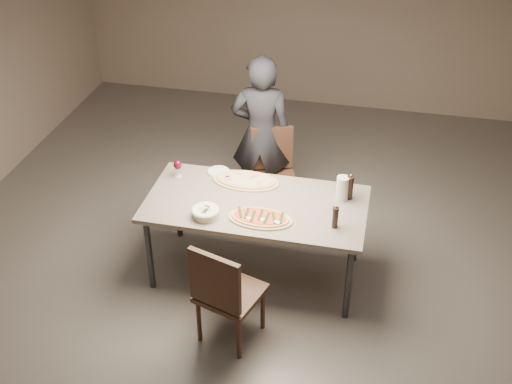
% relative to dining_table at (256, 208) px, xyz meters
% --- Properties ---
extents(room, '(7.00, 7.00, 7.00)m').
position_rel_dining_table_xyz_m(room, '(0.00, 0.00, 0.71)').
color(room, '#59534D').
rests_on(room, ground).
extents(dining_table, '(1.80, 0.90, 0.75)m').
position_rel_dining_table_xyz_m(dining_table, '(0.00, 0.00, 0.00)').
color(dining_table, slate).
rests_on(dining_table, ground).
extents(zucchini_pizza, '(0.51, 0.28, 0.05)m').
position_rel_dining_table_xyz_m(zucchini_pizza, '(0.09, -0.23, 0.07)').
color(zucchini_pizza, tan).
rests_on(zucchini_pizza, dining_table).
extents(ham_pizza, '(0.57, 0.32, 0.04)m').
position_rel_dining_table_xyz_m(ham_pizza, '(-0.15, 0.28, 0.07)').
color(ham_pizza, tan).
rests_on(ham_pizza, dining_table).
extents(bread_basket, '(0.22, 0.22, 0.08)m').
position_rel_dining_table_xyz_m(bread_basket, '(-0.34, -0.28, 0.10)').
color(bread_basket, '#F2E6C4').
rests_on(bread_basket, dining_table).
extents(oil_dish, '(0.12, 0.12, 0.01)m').
position_rel_dining_table_xyz_m(oil_dish, '(0.08, -0.26, 0.06)').
color(oil_dish, white).
rests_on(oil_dish, dining_table).
extents(pepper_mill_left, '(0.06, 0.06, 0.23)m').
position_rel_dining_table_xyz_m(pepper_mill_left, '(0.73, 0.22, 0.17)').
color(pepper_mill_left, black).
rests_on(pepper_mill_left, dining_table).
extents(pepper_mill_right, '(0.05, 0.05, 0.20)m').
position_rel_dining_table_xyz_m(pepper_mill_right, '(0.66, -0.20, 0.15)').
color(pepper_mill_right, black).
rests_on(pepper_mill_right, dining_table).
extents(carafe, '(0.10, 0.10, 0.21)m').
position_rel_dining_table_xyz_m(carafe, '(0.67, 0.20, 0.16)').
color(carafe, silver).
rests_on(carafe, dining_table).
extents(wine_glass, '(0.07, 0.07, 0.16)m').
position_rel_dining_table_xyz_m(wine_glass, '(-0.74, 0.24, 0.17)').
color(wine_glass, silver).
rests_on(wine_glass, dining_table).
extents(side_plate, '(0.19, 0.19, 0.01)m').
position_rel_dining_table_xyz_m(side_plate, '(-0.42, 0.38, 0.06)').
color(side_plate, white).
rests_on(side_plate, dining_table).
extents(chair_near, '(0.55, 0.55, 0.92)m').
position_rel_dining_table_xyz_m(chair_near, '(-0.05, -0.83, -0.18)').
color(chair_near, '#3C2519').
rests_on(chair_near, ground).
extents(chair_far, '(0.54, 0.54, 0.89)m').
position_rel_dining_table_xyz_m(chair_far, '(-0.04, 0.93, -0.19)').
color(chair_far, '#3C2519').
rests_on(chair_far, ground).
extents(diner, '(0.61, 0.43, 1.59)m').
position_rel_dining_table_xyz_m(diner, '(-0.19, 1.06, 0.10)').
color(diner, black).
rests_on(diner, ground).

